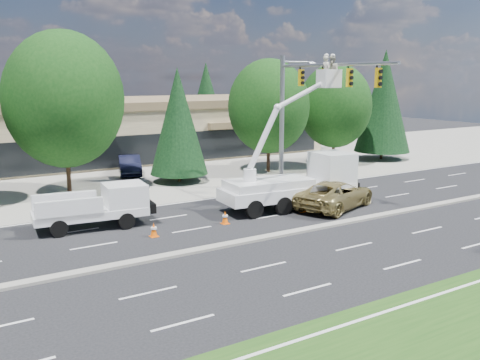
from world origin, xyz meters
TOP-DOWN VIEW (x-y plane):
  - ground at (0.00, 0.00)m, footprint 140.00×140.00m
  - concrete_apron at (0.00, 20.00)m, footprint 140.00×22.00m
  - road_median at (0.00, 0.00)m, footprint 120.00×0.55m
  - strip_mall at (0.00, 29.97)m, footprint 50.40×15.40m
  - tree_front_d at (-3.00, 15.00)m, footprint 7.61×7.61m
  - tree_front_e at (5.00, 15.00)m, footprint 4.21×4.21m
  - tree_front_f at (13.00, 15.00)m, footprint 6.53×6.53m
  - tree_front_g at (20.00, 15.00)m, footprint 6.34×6.34m
  - tree_front_h at (26.00, 15.00)m, footprint 5.12×5.12m
  - tree_back_c at (10.00, 42.00)m, footprint 4.29×4.29m
  - tree_back_d at (22.00, 42.00)m, footprint 4.83×4.83m
  - signal_mast at (10.03, 7.04)m, footprint 2.76×10.16m
  - utility_pickup at (-3.80, 6.15)m, footprint 5.81×2.70m
  - bucket_truck at (7.66, 4.12)m, footprint 8.39×3.28m
  - traffic_cone_b at (-2.10, 3.11)m, footprint 0.40×0.40m
  - traffic_cone_c at (1.99, 3.27)m, footprint 0.40×0.40m
  - traffic_cone_d at (7.02, 3.14)m, footprint 0.40×0.40m
  - minivan at (9.21, 2.80)m, footprint 6.45×4.55m
  - parked_car_east at (2.94, 19.72)m, footprint 2.94×4.96m

SIDE VIEW (x-z plane):
  - ground at x=0.00m, z-range 0.00..0.00m
  - concrete_apron at x=0.00m, z-range 0.00..0.01m
  - road_median at x=0.00m, z-range 0.00..0.12m
  - traffic_cone_b at x=-2.10m, z-range -0.01..0.69m
  - traffic_cone_c at x=1.99m, z-range -0.01..0.69m
  - traffic_cone_d at x=7.02m, z-range -0.01..0.69m
  - parked_car_east at x=2.94m, z-range 0.00..1.54m
  - minivan at x=9.21m, z-range 0.00..1.63m
  - utility_pickup at x=-3.80m, z-range -0.19..1.96m
  - bucket_truck at x=7.66m, z-range -2.52..6.39m
  - strip_mall at x=0.00m, z-range 0.08..5.58m
  - tree_front_e at x=5.00m, z-range 0.30..8.60m
  - tree_back_c at x=10.00m, z-range 0.31..8.76m
  - tree_back_d at x=22.00m, z-range 0.35..9.86m
  - tree_front_g at x=20.00m, z-range 0.75..9.54m
  - tree_front_f at x=13.00m, z-range 0.77..9.84m
  - tree_front_h at x=26.00m, z-range 0.37..10.46m
  - signal_mast at x=10.03m, z-range 1.56..10.56m
  - tree_front_d at x=-3.00m, z-range 0.90..11.46m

